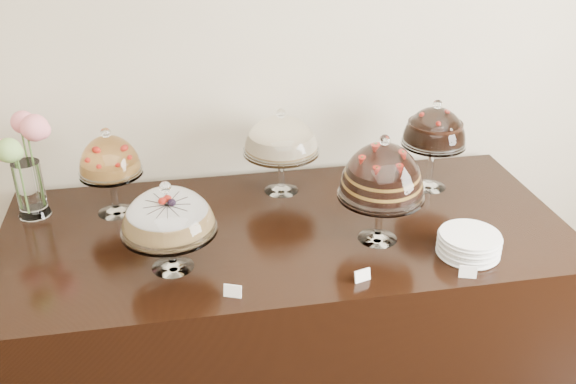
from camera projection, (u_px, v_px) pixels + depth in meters
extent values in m
cube|color=#C1B79B|center=(252.00, 40.00, 2.70)|extent=(5.00, 0.04, 3.00)
cube|color=black|center=(286.00, 318.00, 2.72)|extent=(2.20, 1.00, 0.90)
cone|color=white|center=(173.00, 264.00, 2.26)|extent=(0.15, 0.15, 0.02)
cylinder|color=white|center=(171.00, 246.00, 2.23)|extent=(0.03, 0.03, 0.12)
cylinder|color=white|center=(169.00, 230.00, 2.20)|extent=(0.33, 0.33, 0.01)
cylinder|color=tan|center=(168.00, 220.00, 2.18)|extent=(0.26, 0.26, 0.07)
sphere|color=red|center=(188.00, 204.00, 2.19)|extent=(0.02, 0.02, 0.02)
sphere|color=red|center=(152.00, 203.00, 2.19)|extent=(0.02, 0.02, 0.02)
sphere|color=red|center=(163.00, 219.00, 2.09)|extent=(0.02, 0.02, 0.02)
sphere|color=white|center=(165.00, 187.00, 2.12)|extent=(0.04, 0.04, 0.04)
cone|color=white|center=(378.00, 235.00, 2.43)|extent=(0.15, 0.15, 0.02)
cylinder|color=white|center=(379.00, 215.00, 2.39)|extent=(0.03, 0.03, 0.15)
cylinder|color=white|center=(381.00, 195.00, 2.35)|extent=(0.32, 0.32, 0.01)
cylinder|color=black|center=(382.00, 181.00, 2.32)|extent=(0.22, 0.22, 0.10)
sphere|color=red|center=(397.00, 163.00, 2.32)|extent=(0.02, 0.02, 0.02)
sphere|color=red|center=(378.00, 159.00, 2.35)|extent=(0.02, 0.02, 0.02)
sphere|color=red|center=(365.00, 165.00, 2.30)|extent=(0.02, 0.02, 0.02)
sphere|color=red|center=(377.00, 173.00, 2.25)|extent=(0.02, 0.02, 0.02)
sphere|color=red|center=(397.00, 172.00, 2.26)|extent=(0.02, 0.02, 0.02)
sphere|color=white|center=(385.00, 140.00, 2.25)|extent=(0.04, 0.04, 0.04)
cone|color=white|center=(281.00, 188.00, 2.78)|extent=(0.15, 0.15, 0.02)
cylinder|color=white|center=(281.00, 169.00, 2.74)|extent=(0.03, 0.03, 0.15)
cylinder|color=white|center=(281.00, 151.00, 2.70)|extent=(0.32, 0.32, 0.01)
cylinder|color=#FFECC5|center=(281.00, 142.00, 2.68)|extent=(0.27, 0.27, 0.07)
sphere|color=white|center=(281.00, 113.00, 2.62)|extent=(0.04, 0.04, 0.04)
cone|color=white|center=(429.00, 184.00, 2.82)|extent=(0.15, 0.15, 0.02)
cylinder|color=white|center=(431.00, 163.00, 2.77)|extent=(0.03, 0.03, 0.18)
cylinder|color=white|center=(433.00, 143.00, 2.73)|extent=(0.27, 0.27, 0.01)
cylinder|color=black|center=(435.00, 132.00, 2.70)|extent=(0.23, 0.23, 0.09)
sphere|color=red|center=(448.00, 118.00, 2.70)|extent=(0.02, 0.02, 0.02)
sphere|color=red|center=(422.00, 117.00, 2.71)|extent=(0.02, 0.02, 0.02)
sphere|color=red|center=(438.00, 126.00, 2.62)|extent=(0.02, 0.02, 0.02)
sphere|color=white|center=(438.00, 105.00, 2.65)|extent=(0.04, 0.04, 0.04)
cone|color=white|center=(116.00, 209.00, 2.61)|extent=(0.15, 0.15, 0.02)
cylinder|color=white|center=(114.00, 190.00, 2.57)|extent=(0.03, 0.03, 0.15)
cylinder|color=white|center=(111.00, 172.00, 2.54)|extent=(0.25, 0.25, 0.01)
cylinder|color=#C7883A|center=(110.00, 166.00, 2.52)|extent=(0.20, 0.20, 0.04)
sphere|color=red|center=(123.00, 156.00, 2.53)|extent=(0.02, 0.02, 0.02)
sphere|color=red|center=(113.00, 153.00, 2.56)|extent=(0.02, 0.02, 0.02)
sphere|color=red|center=(99.00, 156.00, 2.53)|extent=(0.02, 0.02, 0.02)
sphere|color=red|center=(95.00, 162.00, 2.49)|extent=(0.02, 0.02, 0.02)
sphere|color=red|center=(105.00, 165.00, 2.46)|extent=(0.02, 0.02, 0.02)
sphere|color=red|center=(119.00, 162.00, 2.48)|extent=(0.02, 0.02, 0.02)
sphere|color=white|center=(106.00, 133.00, 2.46)|extent=(0.04, 0.04, 0.04)
cylinder|color=white|center=(30.00, 189.00, 2.55)|extent=(0.11, 0.11, 0.23)
cylinder|color=#476B2D|center=(34.00, 168.00, 2.51)|extent=(0.01, 0.01, 0.33)
sphere|color=pink|center=(35.00, 128.00, 2.45)|extent=(0.11, 0.11, 0.11)
cylinder|color=#476B2D|center=(28.00, 164.00, 2.56)|extent=(0.01, 0.01, 0.31)
sphere|color=pink|center=(23.00, 122.00, 2.54)|extent=(0.09, 0.09, 0.09)
cylinder|color=#476B2D|center=(19.00, 179.00, 2.51)|extent=(0.01, 0.01, 0.25)
sphere|color=pink|center=(4.00, 150.00, 2.45)|extent=(0.09, 0.09, 0.09)
cylinder|color=#476B2D|center=(22.00, 179.00, 2.46)|extent=(0.01, 0.01, 0.30)
sphere|color=#78A750|center=(9.00, 150.00, 2.33)|extent=(0.09, 0.09, 0.09)
cylinder|color=white|center=(468.00, 253.00, 2.34)|extent=(0.22, 0.22, 0.01)
cylinder|color=white|center=(468.00, 250.00, 2.33)|extent=(0.21, 0.21, 0.01)
cylinder|color=white|center=(468.00, 248.00, 2.33)|extent=(0.22, 0.22, 0.01)
cylinder|color=white|center=(469.00, 245.00, 2.32)|extent=(0.21, 0.21, 0.01)
cylinder|color=white|center=(469.00, 243.00, 2.32)|extent=(0.22, 0.22, 0.01)
cylinder|color=white|center=(470.00, 240.00, 2.31)|extent=(0.21, 0.21, 0.01)
cylinder|color=white|center=(470.00, 237.00, 2.31)|extent=(0.22, 0.22, 0.01)
cylinder|color=white|center=(470.00, 235.00, 2.30)|extent=(0.21, 0.21, 0.01)
cube|color=white|center=(233.00, 291.00, 2.10)|extent=(0.06, 0.04, 0.04)
cube|color=white|center=(468.00, 272.00, 2.20)|extent=(0.06, 0.03, 0.04)
cube|color=white|center=(362.00, 275.00, 2.18)|extent=(0.06, 0.03, 0.04)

